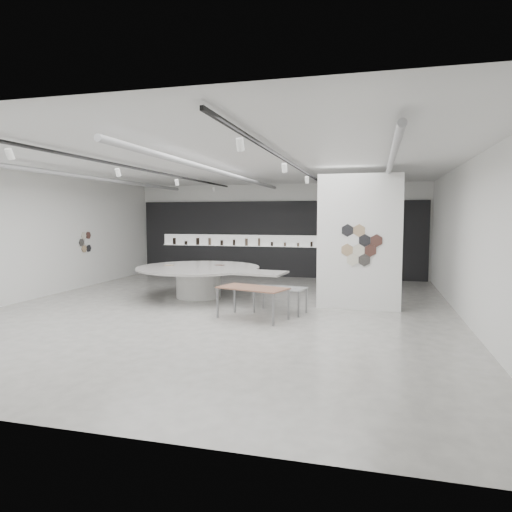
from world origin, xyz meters
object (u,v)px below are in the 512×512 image
(sample_table_wood, at_px, (253,290))
(kitchen_counter, at_px, (357,268))
(partition_column, at_px, (359,242))
(sample_table_stone, at_px, (280,289))
(display_island, at_px, (200,277))

(sample_table_wood, bearing_deg, kitchen_counter, 73.70)
(kitchen_counter, bearing_deg, partition_column, -79.94)
(partition_column, relative_size, sample_table_stone, 2.57)
(display_island, xyz_separation_m, sample_table_wood, (2.31, -2.42, 0.10))
(sample_table_wood, height_order, kitchen_counter, kitchen_counter)
(sample_table_wood, relative_size, sample_table_stone, 1.30)
(display_island, distance_m, sample_table_wood, 3.34)
(sample_table_wood, bearing_deg, partition_column, 37.66)
(sample_table_wood, bearing_deg, display_island, 133.68)
(partition_column, xyz_separation_m, sample_table_stone, (-1.92, -1.02, -1.19))
(sample_table_wood, bearing_deg, sample_table_stone, 59.49)
(partition_column, distance_m, display_island, 4.91)
(display_island, bearing_deg, kitchen_counter, 55.16)
(partition_column, relative_size, kitchen_counter, 2.09)
(partition_column, xyz_separation_m, kitchen_counter, (-0.26, 5.55, -1.33))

